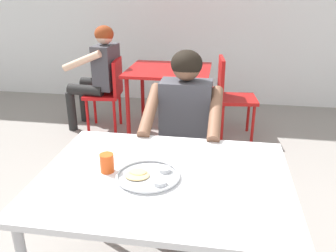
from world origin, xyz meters
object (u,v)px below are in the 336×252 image
(diner_foreground, at_px, (184,125))
(chair_red_right, at_px, (230,93))
(chair_foreground, at_px, (187,139))
(table_background_red, at_px, (169,77))
(patron_background, at_px, (99,69))
(chair_red_left, at_px, (109,89))
(table_foreground, at_px, (164,188))
(thali_tray, at_px, (148,176))
(drinking_cup, at_px, (107,162))

(diner_foreground, relative_size, chair_red_right, 1.36)
(chair_foreground, bearing_deg, table_background_red, 104.83)
(patron_background, bearing_deg, table_background_red, -0.67)
(chair_foreground, xyz_separation_m, diner_foreground, (-0.00, -0.23, 0.20))
(chair_red_left, distance_m, chair_red_right, 1.34)
(chair_red_left, bearing_deg, table_foreground, -65.52)
(diner_foreground, xyz_separation_m, table_background_red, (-0.34, 1.52, -0.07))
(table_foreground, height_order, patron_background, patron_background)
(table_foreground, height_order, chair_red_right, chair_red_right)
(table_foreground, distance_m, patron_background, 2.51)
(table_background_red, distance_m, chair_red_left, 0.70)
(table_foreground, height_order, thali_tray, thali_tray)
(chair_red_right, bearing_deg, table_background_red, 179.13)
(table_background_red, height_order, chair_red_right, chair_red_right)
(diner_foreground, bearing_deg, table_foreground, -90.79)
(table_foreground, bearing_deg, chair_red_right, 81.53)
(drinking_cup, xyz_separation_m, diner_foreground, (0.28, 0.72, -0.08))
(table_foreground, distance_m, chair_foreground, 0.95)
(drinking_cup, xyz_separation_m, table_background_red, (-0.06, 2.24, -0.15))
(table_foreground, distance_m, thali_tray, 0.11)
(diner_foreground, bearing_deg, thali_tray, -96.04)
(table_foreground, bearing_deg, table_background_red, 98.46)
(table_foreground, height_order, drinking_cup, drinking_cup)
(table_foreground, bearing_deg, chair_red_left, 114.48)
(table_background_red, bearing_deg, drinking_cup, -88.55)
(patron_background, bearing_deg, table_foreground, -63.34)
(thali_tray, height_order, chair_red_right, chair_red_right)
(chair_foreground, distance_m, patron_background, 1.74)
(thali_tray, distance_m, table_background_red, 2.28)
(table_background_red, bearing_deg, chair_red_right, -0.87)
(chair_foreground, xyz_separation_m, chair_red_left, (-1.02, 1.29, -0.03))
(table_background_red, relative_size, patron_background, 0.75)
(chair_red_left, height_order, patron_background, patron_background)
(table_foreground, relative_size, thali_tray, 3.91)
(table_background_red, bearing_deg, diner_foreground, -77.34)
(table_background_red, distance_m, patron_background, 0.80)
(table_background_red, relative_size, chair_red_right, 1.00)
(thali_tray, relative_size, patron_background, 0.26)
(drinking_cup, distance_m, chair_red_right, 2.33)
(drinking_cup, bearing_deg, patron_background, 110.73)
(drinking_cup, bearing_deg, table_background_red, 91.45)
(drinking_cup, relative_size, chair_red_left, 0.11)
(table_foreground, height_order, diner_foreground, diner_foreground)
(chair_foreground, distance_m, chair_red_right, 1.33)
(table_foreground, height_order, chair_red_left, chair_red_left)
(table_foreground, distance_m, chair_red_left, 2.45)
(drinking_cup, height_order, chair_red_right, chair_red_right)
(drinking_cup, relative_size, diner_foreground, 0.08)
(thali_tray, relative_size, chair_foreground, 0.34)
(patron_background, bearing_deg, drinking_cup, -69.27)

